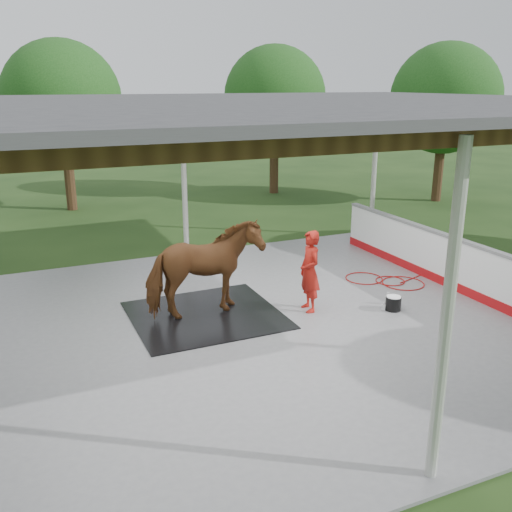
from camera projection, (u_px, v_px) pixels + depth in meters
name	position (u px, v px, depth m)	size (l,w,h in m)	color
ground	(262.00, 326.00, 10.69)	(100.00, 100.00, 0.00)	#1E3814
concrete_slab	(262.00, 324.00, 10.69)	(12.00, 10.00, 0.05)	slate
pavilion_structure	(263.00, 108.00, 9.53)	(12.60, 10.60, 4.05)	beige
dasher_board	(456.00, 265.00, 12.30)	(0.16, 8.00, 1.15)	#A80E12
tree_belt	(257.00, 116.00, 10.49)	(28.00, 28.00, 5.80)	#382314
rubber_mat	(206.00, 315.00, 11.03)	(2.79, 2.61, 0.02)	black
horse	(204.00, 270.00, 10.76)	(0.99, 2.17, 1.84)	brown
handler	(310.00, 271.00, 11.07)	(0.59, 0.39, 1.62)	#B21A13
wash_bucket	(393.00, 303.00, 11.26)	(0.31, 0.31, 0.29)	black
soap_bottle_a	(387.00, 298.00, 11.57)	(0.10, 0.10, 0.25)	silver
soap_bottle_b	(383.00, 306.00, 11.28)	(0.08, 0.08, 0.17)	#338CD8
hose_coil	(387.00, 281.00, 12.92)	(2.24, 1.53, 0.02)	#A00D0B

